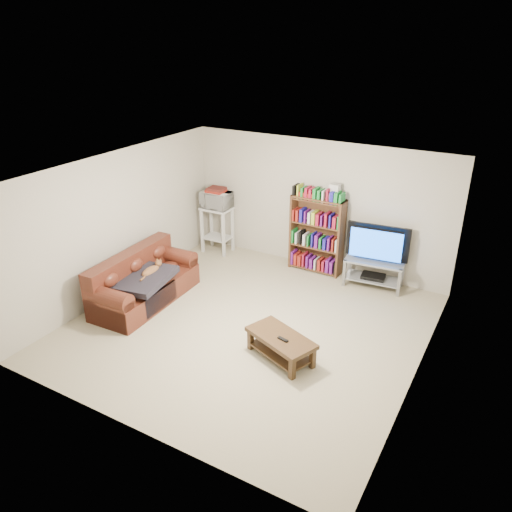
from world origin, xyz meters
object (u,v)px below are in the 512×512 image
Objects in this scene: sofa at (142,284)px; bookshelf at (317,234)px; coffee_table at (281,343)px; tv_stand at (374,269)px.

sofa is 3.24m from bookshelf.
bookshelf is at bearing 48.23° from sofa.
coffee_table is at bearing -8.48° from sofa.
coffee_table is at bearing -105.64° from tv_stand.
tv_stand is at bearing 34.47° from sofa.
sofa is at bearing -164.94° from coffee_table.
bookshelf reaches higher than coffee_table.
sofa is 1.38× the size of bookshelf.
sofa is at bearing -149.28° from tv_stand.
coffee_table is 1.05× the size of tv_stand.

